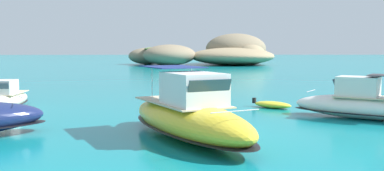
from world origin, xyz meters
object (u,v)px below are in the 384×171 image
(islet_small, at_px, (163,55))
(dinghy_tender, at_px, (273,105))
(motorboat_cream, at_px, (6,99))
(islet_large, at_px, (235,53))
(motorboat_white, at_px, (364,105))
(motorboat_yellow, at_px, (189,116))

(islet_small, distance_m, dinghy_tender, 69.52)
(motorboat_cream, bearing_deg, islet_large, 71.65)
(islet_large, height_order, islet_small, islet_large)
(motorboat_cream, bearing_deg, islet_small, 83.45)
(islet_large, xyz_separation_m, islet_small, (-16.63, -5.21, -0.32))
(islet_small, height_order, dinghy_tender, islet_small)
(islet_large, relative_size, motorboat_white, 4.00)
(islet_small, height_order, motorboat_white, islet_small)
(motorboat_yellow, bearing_deg, motorboat_cream, 140.30)
(motorboat_cream, height_order, motorboat_yellow, motorboat_yellow)
(motorboat_white, bearing_deg, motorboat_cream, 168.08)
(motorboat_white, xyz_separation_m, dinghy_tender, (-4.20, 4.51, -0.58))
(motorboat_white, distance_m, dinghy_tender, 6.19)
(islet_large, relative_size, islet_small, 1.69)
(motorboat_yellow, bearing_deg, islet_small, 92.74)
(islet_large, distance_m, dinghy_tender, 74.42)
(motorboat_white, bearing_deg, islet_large, 87.89)
(islet_large, bearing_deg, islet_small, -162.61)
(motorboat_white, height_order, motorboat_cream, motorboat_white)
(motorboat_yellow, relative_size, dinghy_tender, 3.80)
(dinghy_tender, bearing_deg, motorboat_yellow, -121.02)
(motorboat_yellow, bearing_deg, islet_large, 81.25)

